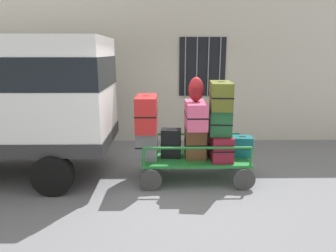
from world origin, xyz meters
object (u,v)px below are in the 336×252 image
at_px(luggage_cart, 195,161).
at_px(backpack, 196,89).
at_px(suitcase_left_bottom, 147,143).
at_px(suitcase_center_middle, 196,115).
at_px(suitcase_right_bottom, 242,146).
at_px(suitcase_center_bottom, 195,142).
at_px(suitcase_midright_middle, 220,121).
at_px(suitcase_midleft_bottom, 171,143).
at_px(suitcase_midright_top, 221,95).
at_px(suitcase_left_middle, 147,113).
at_px(suitcase_midright_bottom, 219,145).

distance_m(luggage_cart, backpack, 1.36).
distance_m(suitcase_left_bottom, backpack, 1.36).
relative_size(suitcase_center_middle, suitcase_right_bottom, 1.92).
height_order(suitcase_center_bottom, suitcase_midright_middle, suitcase_midright_middle).
bearing_deg(suitcase_center_bottom, suitcase_midleft_bottom, -177.88).
xyz_separation_m(suitcase_midright_middle, suitcase_midright_top, (0.00, 0.01, 0.47)).
bearing_deg(suitcase_left_middle, backpack, -0.91).
bearing_deg(suitcase_midleft_bottom, suitcase_midright_top, 0.75).
height_order(suitcase_midleft_bottom, suitcase_center_bottom, suitcase_center_bottom).
xyz_separation_m(suitcase_midleft_bottom, suitcase_midright_bottom, (0.90, -0.00, -0.04)).
bearing_deg(suitcase_midleft_bottom, suitcase_midright_middle, -0.17).
distance_m(suitcase_midleft_bottom, suitcase_midright_middle, 0.99).
bearing_deg(suitcase_center_middle, suitcase_midleft_bottom, 177.45).
distance_m(suitcase_midleft_bottom, backpack, 1.10).
height_order(suitcase_center_middle, suitcase_right_bottom, suitcase_center_middle).
distance_m(suitcase_left_middle, suitcase_midright_top, 1.39).
relative_size(suitcase_center_bottom, backpack, 1.32).
xyz_separation_m(luggage_cart, backpack, (-0.00, -0.02, 1.36)).
bearing_deg(backpack, suitcase_center_middle, -25.80).
distance_m(suitcase_midleft_bottom, suitcase_center_bottom, 0.45).
xyz_separation_m(luggage_cart, suitcase_midright_top, (0.45, 0.01, 1.25)).
relative_size(suitcase_midleft_bottom, suitcase_center_bottom, 0.94).
distance_m(suitcase_center_bottom, suitcase_right_bottom, 0.90).
bearing_deg(suitcase_left_bottom, backpack, -3.29).
bearing_deg(backpack, luggage_cart, 76.99).
bearing_deg(suitcase_midright_middle, suitcase_midright_top, 90.00).
bearing_deg(suitcase_midleft_bottom, suitcase_left_middle, -179.56).
distance_m(suitcase_midleft_bottom, suitcase_right_bottom, 1.35).
distance_m(suitcase_midleft_bottom, suitcase_center_middle, 0.71).
distance_m(suitcase_left_bottom, suitcase_center_bottom, 0.90).
relative_size(luggage_cart, suitcase_center_middle, 2.67).
xyz_separation_m(suitcase_center_bottom, suitcase_midright_middle, (0.45, -0.02, 0.41)).
bearing_deg(luggage_cart, suitcase_center_bottom, 90.00).
bearing_deg(suitcase_right_bottom, suitcase_midright_bottom, -174.83).
height_order(suitcase_left_middle, suitcase_midright_middle, suitcase_left_middle).
distance_m(luggage_cart, suitcase_midright_bottom, 0.55).
xyz_separation_m(suitcase_center_middle, suitcase_midright_top, (0.45, 0.03, 0.35)).
relative_size(luggage_cart, suitcase_midright_bottom, 2.33).
xyz_separation_m(suitcase_left_bottom, suitcase_midright_top, (1.35, -0.02, 0.91)).
relative_size(suitcase_midright_bottom, suitcase_midright_top, 1.09).
distance_m(suitcase_left_middle, suitcase_center_bottom, 1.06).
xyz_separation_m(suitcase_midleft_bottom, suitcase_center_bottom, (0.45, 0.02, 0.02)).
distance_m(luggage_cart, suitcase_center_middle, 0.90).
bearing_deg(suitcase_midright_top, backpack, -176.29).
distance_m(suitcase_left_middle, suitcase_center_middle, 0.90).
height_order(suitcase_left_middle, suitcase_midright_bottom, suitcase_left_middle).
bearing_deg(suitcase_midright_bottom, backpack, -178.38).
bearing_deg(suitcase_right_bottom, backpack, -176.61).
distance_m(suitcase_center_middle, backpack, 0.46).
relative_size(suitcase_left_bottom, suitcase_midleft_bottom, 1.20).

